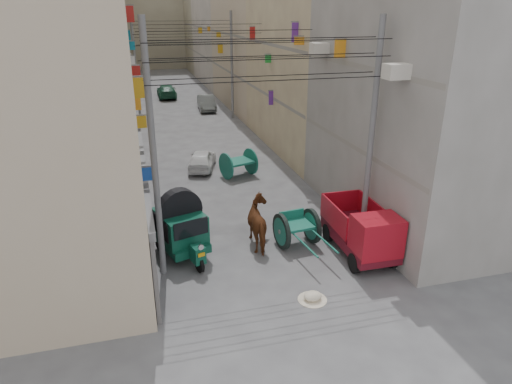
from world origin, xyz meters
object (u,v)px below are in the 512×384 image
object	(u,v)px
distant_car_grey	(206,103)
distant_car_green	(167,91)
feed_sack	(313,296)
tonga_cart	(297,228)
horse	(261,223)
mini_truck	(365,235)
second_cart	(238,163)
auto_rickshaw	(181,226)
distant_car_white	(202,159)

from	to	relation	value
distant_car_grey	distant_car_green	bearing A→B (deg)	115.22
feed_sack	distant_car_green	size ratio (longest dim) A/B	0.13
tonga_cart	distant_car_green	xyz separation A→B (m)	(-2.06, 31.60, -0.07)
feed_sack	horse	distance (m)	3.84
mini_truck	second_cart	bearing A→B (deg)	104.50
auto_rickshaw	distant_car_green	xyz separation A→B (m)	(2.10, 31.22, -0.50)
auto_rickshaw	horse	distance (m)	2.91
horse	distant_car_grey	distance (m)	24.54
mini_truck	feed_sack	size ratio (longest dim) A/B	6.30
feed_sack	auto_rickshaw	bearing A→B (deg)	132.38
tonga_cart	feed_sack	world-z (taller)	tonga_cart
distant_car_green	mini_truck	bearing A→B (deg)	97.18
auto_rickshaw	second_cart	bearing A→B (deg)	45.84
distant_car_green	distant_car_grey	bearing A→B (deg)	112.73
tonga_cart	feed_sack	bearing A→B (deg)	-108.52
feed_sack	distant_car_green	distance (m)	35.02
tonga_cart	auto_rickshaw	bearing A→B (deg)	168.03
mini_truck	distant_car_green	xyz separation A→B (m)	(-3.95, 33.17, -0.31)
second_cart	distant_car_green	size ratio (longest dim) A/B	0.45
distant_car_grey	tonga_cart	bearing A→B (deg)	-88.83
tonga_cart	feed_sack	size ratio (longest dim) A/B	5.51
auto_rickshaw	horse	world-z (taller)	auto_rickshaw
horse	distant_car_white	xyz separation A→B (m)	(-0.76, 9.18, -0.34)
second_cart	distant_car_white	xyz separation A→B (m)	(-1.63, 1.73, -0.20)
distant_car_white	distant_car_grey	bearing A→B (deg)	-83.67
auto_rickshaw	distant_car_white	xyz separation A→B (m)	(2.13, 9.13, -0.59)
feed_sack	distant_car_grey	size ratio (longest dim) A/B	0.15
tonga_cart	horse	size ratio (longest dim) A/B	1.46
second_cart	feed_sack	distance (m)	11.20
mini_truck	distant_car_white	bearing A→B (deg)	110.26
tonga_cart	distant_car_white	size ratio (longest dim) A/B	0.97
horse	tonga_cart	bearing A→B (deg)	165.12
distant_car_green	feed_sack	bearing A→B (deg)	92.60
feed_sack	distant_car_white	size ratio (longest dim) A/B	0.18
second_cart	distant_car_green	bearing A→B (deg)	75.09
tonga_cart	distant_car_grey	bearing A→B (deg)	81.60
distant_car_grey	auto_rickshaw	bearing A→B (deg)	-98.46
second_cart	horse	bearing A→B (deg)	-115.61
distant_car_grey	second_cart	bearing A→B (deg)	-90.91
horse	distant_car_white	world-z (taller)	horse
auto_rickshaw	second_cart	world-z (taller)	auto_rickshaw
auto_rickshaw	distant_car_grey	size ratio (longest dim) A/B	0.74
mini_truck	distant_car_green	world-z (taller)	mini_truck
tonga_cart	mini_truck	size ratio (longest dim) A/B	0.88
feed_sack	second_cart	bearing A→B (deg)	88.34
second_cart	distant_car_grey	bearing A→B (deg)	67.28
tonga_cart	second_cart	bearing A→B (deg)	86.15
mini_truck	second_cart	distance (m)	9.62
mini_truck	second_cart	world-z (taller)	mini_truck
feed_sack	distant_car_white	distance (m)	12.98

